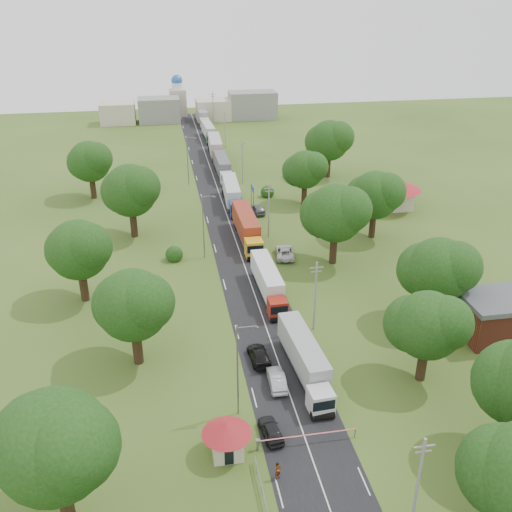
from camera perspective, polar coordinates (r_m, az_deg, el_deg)
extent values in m
plane|color=#37531B|center=(73.70, 0.20, -4.84)|extent=(260.00, 260.00, 0.00)
cube|color=black|center=(91.28, -2.01, 1.45)|extent=(8.00, 200.00, 0.04)
cylinder|color=slate|center=(53.01, 0.16, -18.39)|extent=(0.20, 0.20, 1.10)
cube|color=slate|center=(52.67, 0.16, -18.00)|extent=(0.35, 0.35, 0.25)
cylinder|color=red|center=(53.46, 5.14, -17.40)|extent=(9.00, 0.12, 0.12)
cylinder|color=slate|center=(54.92, 9.88, -17.05)|extent=(0.10, 0.10, 1.00)
cube|color=beige|center=(52.29, -2.91, -18.22)|extent=(2.60, 2.60, 2.40)
cone|color=maroon|center=(51.13, -2.95, -16.84)|extent=(4.40, 4.40, 1.10)
cube|color=black|center=(52.27, -1.42, -17.90)|extent=(0.02, 1.20, 0.90)
cube|color=black|center=(51.50, -2.70, -19.37)|extent=(0.80, 0.02, 1.90)
cylinder|color=slate|center=(103.91, -0.26, 5.74)|extent=(0.12, 0.12, 4.00)
cylinder|color=slate|center=(106.14, -0.48, 6.17)|extent=(0.12, 0.12, 4.00)
cube|color=navy|center=(104.49, -0.37, 6.79)|extent=(0.06, 3.00, 1.00)
cube|color=silver|center=(104.49, -0.37, 6.79)|extent=(0.07, 3.10, 0.06)
cylinder|color=gray|center=(46.04, 15.85, -21.25)|extent=(0.24, 0.24, 9.00)
cube|color=gray|center=(43.40, 16.47, -17.79)|extent=(1.60, 0.10, 0.10)
cube|color=gray|center=(43.74, 16.39, -18.27)|extent=(1.20, 0.10, 0.10)
cylinder|color=gray|center=(66.66, 5.94, -4.08)|extent=(0.24, 0.24, 9.00)
cube|color=gray|center=(64.87, 6.09, -1.16)|extent=(1.60, 0.10, 0.10)
cube|color=gray|center=(65.09, 6.07, -1.55)|extent=(1.20, 0.10, 0.10)
cylinder|color=gray|center=(91.30, 1.29, 4.53)|extent=(0.24, 0.24, 9.00)
cube|color=gray|center=(90.00, 1.31, 6.78)|extent=(1.60, 0.10, 0.10)
cube|color=gray|center=(90.16, 1.31, 6.48)|extent=(1.20, 0.10, 0.10)
cylinder|color=gray|center=(117.45, -1.38, 9.39)|extent=(0.24, 0.24, 9.00)
cube|color=gray|center=(116.44, -1.40, 11.18)|extent=(1.60, 0.10, 0.10)
cube|color=gray|center=(116.57, -1.40, 10.94)|extent=(1.20, 0.10, 0.10)
cylinder|color=gray|center=(144.30, -3.11, 12.45)|extent=(0.24, 0.24, 9.00)
cube|color=gray|center=(143.48, -3.14, 13.92)|extent=(1.60, 0.10, 0.10)
cube|color=gray|center=(143.58, -3.14, 13.73)|extent=(1.20, 0.10, 0.10)
cylinder|color=gray|center=(171.52, -4.31, 14.54)|extent=(0.24, 0.24, 9.00)
cube|color=gray|center=(170.83, -4.35, 15.79)|extent=(1.60, 0.10, 0.10)
cube|color=gray|center=(170.92, -4.34, 15.62)|extent=(1.20, 0.10, 0.10)
cylinder|color=slate|center=(53.76, -1.86, -11.44)|extent=(0.16, 0.16, 10.00)
cube|color=slate|center=(51.17, -0.93, -7.14)|extent=(1.80, 0.10, 0.10)
cube|color=slate|center=(51.36, -0.04, -7.19)|extent=(0.50, 0.22, 0.15)
cylinder|color=slate|center=(84.20, -5.29, 2.91)|extent=(0.16, 0.16, 10.00)
cube|color=slate|center=(82.57, -4.80, 5.96)|extent=(1.80, 0.10, 0.10)
cube|color=slate|center=(82.69, -4.24, 5.90)|extent=(0.50, 0.22, 0.15)
cylinder|color=slate|center=(117.22, -6.86, 9.43)|extent=(0.16, 0.16, 10.00)
cube|color=slate|center=(116.05, -6.53, 11.69)|extent=(1.80, 0.10, 0.10)
cube|color=slate|center=(116.14, -6.12, 11.64)|extent=(0.50, 0.22, 0.15)
sphere|color=#16380F|center=(45.87, 23.55, -19.11)|extent=(6.60, 6.60, 6.60)
cylinder|color=#382616|center=(62.26, 16.26, -10.29)|extent=(1.04, 1.04, 3.85)
sphere|color=#16380F|center=(59.72, 16.81, -6.64)|extent=(7.00, 7.00, 7.00)
sphere|color=#16380F|center=(59.13, 18.41, -6.37)|extent=(5.50, 5.50, 5.50)
sphere|color=#16380F|center=(60.50, 15.39, -6.55)|extent=(6.00, 6.00, 6.00)
cylinder|color=#382616|center=(72.06, 17.29, -4.97)|extent=(1.08, 1.08, 4.20)
sphere|color=#16380F|center=(69.69, 17.83, -1.34)|extent=(7.70, 7.70, 7.70)
sphere|color=#16380F|center=(69.11, 19.34, -1.03)|extent=(6.05, 6.05, 6.05)
sphere|color=#16380F|center=(70.53, 16.49, -1.31)|extent=(6.60, 6.60, 6.60)
cylinder|color=#382616|center=(84.13, 7.74, 0.73)|extent=(1.12, 1.12, 4.55)
sphere|color=#16380F|center=(81.96, 7.97, 4.26)|extent=(8.40, 8.40, 8.40)
sphere|color=#16380F|center=(81.04, 9.27, 4.60)|extent=(6.60, 6.60, 6.60)
sphere|color=#16380F|center=(83.16, 6.85, 4.21)|extent=(7.20, 7.20, 7.20)
cylinder|color=#382616|center=(93.97, 11.56, 3.05)|extent=(1.08, 1.08, 4.20)
sphere|color=#16380F|center=(92.17, 11.84, 5.99)|extent=(7.70, 7.70, 7.70)
sphere|color=#16380F|center=(91.45, 12.94, 6.27)|extent=(6.05, 6.05, 6.05)
sphere|color=#16380F|center=(93.17, 10.88, 5.93)|extent=(6.60, 6.60, 6.60)
cylinder|color=#382616|center=(107.02, 4.84, 6.21)|extent=(1.04, 1.04, 3.85)
sphere|color=#16380F|center=(105.56, 4.94, 8.60)|extent=(7.00, 7.00, 7.00)
sphere|color=#16380F|center=(104.74, 5.76, 8.86)|extent=(5.50, 5.50, 5.50)
sphere|color=#16380F|center=(106.62, 4.23, 8.52)|extent=(6.00, 6.00, 6.00)
cylinder|color=#382616|center=(123.01, 7.21, 8.87)|extent=(1.12, 1.12, 4.55)
sphere|color=#16380F|center=(121.53, 7.36, 11.38)|extent=(8.40, 8.40, 8.40)
sphere|color=#16380F|center=(120.65, 8.24, 11.67)|extent=(6.60, 6.60, 6.60)
sphere|color=#16380F|center=(122.73, 6.59, 11.27)|extent=(7.20, 7.20, 7.20)
cylinder|color=#382616|center=(48.67, -18.47, -22.30)|extent=(1.12, 1.12, 4.55)
sphere|color=#16380F|center=(44.81, -19.49, -17.46)|extent=(8.40, 8.40, 8.40)
sphere|color=#16380F|center=(43.06, -17.84, -17.61)|extent=(6.60, 6.60, 6.60)
sphere|color=#16380F|center=(46.54, -20.64, -16.78)|extent=(7.20, 7.20, 7.20)
cylinder|color=#382616|center=(63.39, -11.79, -8.82)|extent=(1.08, 1.08, 4.20)
sphere|color=#16380F|center=(60.68, -12.21, -4.82)|extent=(7.70, 7.70, 7.70)
sphere|color=#16380F|center=(59.25, -10.98, -4.57)|extent=(6.05, 6.05, 6.05)
sphere|color=#16380F|center=(62.22, -13.16, -4.69)|extent=(6.60, 6.60, 6.60)
cylinder|color=#382616|center=(76.94, -16.85, -2.86)|extent=(1.08, 1.08, 4.20)
sphere|color=#16380F|center=(74.72, -17.35, 0.60)|extent=(7.70, 7.70, 7.70)
sphere|color=#16380F|center=(73.21, -16.46, 0.90)|extent=(6.05, 6.05, 6.05)
sphere|color=#16380F|center=(76.35, -18.01, 0.59)|extent=(6.60, 6.60, 6.60)
cylinder|color=#382616|center=(94.41, -12.14, 3.22)|extent=(1.12, 1.12, 4.55)
sphere|color=#16380F|center=(92.48, -12.46, 6.41)|extent=(8.40, 8.40, 8.40)
sphere|color=#16380F|center=(90.99, -11.58, 6.78)|extent=(6.60, 6.60, 6.60)
sphere|color=#16380F|center=(94.16, -13.13, 6.30)|extent=(7.20, 7.20, 7.20)
cylinder|color=#382616|center=(113.87, -15.99, 6.59)|extent=(1.08, 1.08, 4.20)
sphere|color=#16380F|center=(112.39, -16.31, 9.06)|extent=(7.70, 7.70, 7.70)
sphere|color=#16380F|center=(110.96, -15.69, 9.37)|extent=(6.05, 6.05, 6.05)
sphere|color=#16380F|center=(113.98, -16.77, 8.94)|extent=(6.60, 6.60, 6.60)
cube|color=maroon|center=(71.89, 22.99, -5.85)|extent=(8.00, 6.00, 4.60)
cube|color=#47494F|center=(70.66, 23.35, -4.04)|extent=(8.60, 6.60, 0.60)
cube|color=beige|center=(107.28, 13.33, 5.69)|extent=(7.00, 5.00, 4.00)
cone|color=maroon|center=(106.36, 13.49, 7.15)|extent=(10.08, 10.08, 1.80)
cube|color=gray|center=(175.80, -9.66, 14.20)|extent=(12.00, 8.00, 7.00)
cube|color=beige|center=(176.74, -4.30, 14.37)|extent=(10.00, 8.00, 6.00)
cube|color=gray|center=(178.12, -0.34, 14.86)|extent=(14.00, 8.00, 8.00)
cube|color=beige|center=(176.23, -13.66, 13.71)|extent=(10.00, 8.00, 6.00)
cube|color=beige|center=(183.71, -7.80, 14.96)|extent=(5.00, 5.00, 8.00)
cylinder|color=silver|center=(182.86, -7.89, 16.50)|extent=(3.20, 3.20, 2.00)
sphere|color=#2659B2|center=(182.62, -7.92, 17.00)|extent=(3.40, 3.40, 3.40)
cube|color=silver|center=(56.33, 6.48, -14.18)|extent=(2.43, 2.43, 2.38)
cube|color=black|center=(55.28, 6.83, -14.66)|extent=(2.19, 0.16, 1.05)
cube|color=slate|center=(56.16, 6.75, -15.62)|extent=(2.11, 0.39, 0.33)
cube|color=slate|center=(61.83, 4.73, -10.85)|extent=(2.91, 11.08, 0.29)
cube|color=#9D9DA1|center=(61.06, 4.72, -9.39)|extent=(3.11, 11.38, 2.86)
cylinder|color=black|center=(56.36, 6.67, -15.50)|extent=(2.24, 0.95, 0.95)
cylinder|color=black|center=(57.60, 6.19, -14.41)|extent=(2.24, 0.95, 0.95)
cylinder|color=black|center=(64.59, 3.99, -9.29)|extent=(2.24, 0.95, 0.95)
cylinder|color=black|center=(65.73, 3.69, -8.59)|extent=(2.24, 0.95, 0.95)
cube|color=maroon|center=(70.14, 2.15, -5.21)|extent=(2.28, 2.28, 2.32)
cube|color=black|center=(69.04, 2.35, -5.45)|extent=(2.14, 0.07, 1.02)
cube|color=slate|center=(69.74, 2.32, -6.31)|extent=(2.05, 0.30, 0.32)
cube|color=slate|center=(76.03, 1.13, -3.22)|extent=(2.39, 10.73, 0.28)
cube|color=silver|center=(75.48, 1.10, -2.01)|extent=(2.59, 11.01, 2.79)
cylinder|color=black|center=(69.95, 2.28, -6.24)|extent=(2.18, 0.93, 0.93)
cylinder|color=black|center=(71.35, 2.00, -5.54)|extent=(2.18, 0.93, 0.93)
cylinder|color=black|center=(78.95, 0.68, -2.24)|extent=(2.18, 0.93, 0.93)
cylinder|color=black|center=(80.16, 0.50, -1.78)|extent=(2.18, 0.93, 0.93)
cube|color=gold|center=(85.06, -0.21, 0.80)|extent=(2.57, 2.57, 2.65)
cube|color=black|center=(83.76, -0.06, 0.66)|extent=(2.44, 0.05, 1.16)
cube|color=slate|center=(84.43, -0.07, -0.20)|extent=(2.33, 0.28, 0.37)
cube|color=slate|center=(92.08, -0.99, 2.23)|extent=(2.57, 12.20, 0.32)
cube|color=maroon|center=(91.63, -1.03, 3.40)|extent=(2.79, 12.52, 3.18)
cylinder|color=black|center=(84.69, -0.10, -0.15)|extent=(2.49, 1.06, 1.06)
cylinder|color=black|center=(86.38, -0.31, 0.39)|extent=(2.49, 1.06, 1.06)
cylinder|color=black|center=(95.56, -1.34, 2.95)|extent=(2.49, 1.06, 1.06)
cylinder|color=black|center=(97.01, -1.48, 3.31)|extent=(2.49, 1.06, 1.06)
cube|color=#174A8C|center=(100.44, -1.92, 4.74)|extent=(2.54, 2.54, 2.53)
cube|color=black|center=(99.18, -1.82, 4.68)|extent=(2.32, 0.14, 1.11)
cube|color=slate|center=(99.73, -1.81, 3.96)|extent=(2.23, 0.36, 0.35)
cube|color=slate|center=(107.29, -2.45, 5.67)|extent=(2.90, 11.72, 0.30)
cube|color=silver|center=(106.97, -2.49, 6.64)|extent=(3.12, 12.04, 3.03)
cylinder|color=black|center=(99.99, -1.83, 3.99)|extent=(2.37, 1.01, 1.01)
cylinder|color=black|center=(101.66, -1.98, 4.36)|extent=(2.37, 1.01, 1.01)
cylinder|color=black|center=(110.68, -2.70, 6.16)|extent=(2.37, 1.01, 1.01)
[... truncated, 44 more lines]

